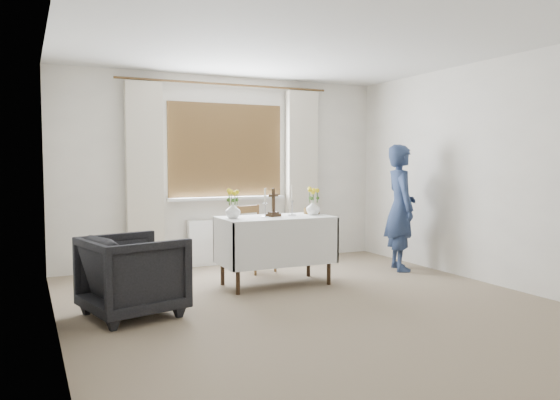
{
  "coord_description": "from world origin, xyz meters",
  "views": [
    {
      "loc": [
        -2.46,
        -4.44,
        1.36
      ],
      "look_at": [
        0.0,
        0.8,
        0.96
      ],
      "focal_mm": 35.0,
      "sensor_mm": 36.0,
      "label": 1
    }
  ],
  "objects_px": {
    "person": "(400,208)",
    "flower_vase_left": "(233,210)",
    "altar_table": "(276,251)",
    "flower_vase_right": "(313,208)",
    "wooden_chair": "(257,239)",
    "wooden_cross": "(273,202)",
    "armchair": "(133,275)"
  },
  "relations": [
    {
      "from": "person",
      "to": "flower_vase_left",
      "type": "bearing_deg",
      "value": 111.06
    },
    {
      "from": "altar_table",
      "to": "flower_vase_right",
      "type": "height_order",
      "value": "flower_vase_right"
    },
    {
      "from": "altar_table",
      "to": "flower_vase_left",
      "type": "distance_m",
      "value": 0.68
    },
    {
      "from": "altar_table",
      "to": "person",
      "type": "relative_size",
      "value": 0.78
    },
    {
      "from": "altar_table",
      "to": "wooden_chair",
      "type": "bearing_deg",
      "value": 83.1
    },
    {
      "from": "wooden_chair",
      "to": "person",
      "type": "relative_size",
      "value": 0.52
    },
    {
      "from": "flower_vase_right",
      "to": "wooden_chair",
      "type": "bearing_deg",
      "value": 116.49
    },
    {
      "from": "wooden_cross",
      "to": "flower_vase_left",
      "type": "bearing_deg",
      "value": 157.21
    },
    {
      "from": "wooden_chair",
      "to": "wooden_cross",
      "type": "relative_size",
      "value": 2.63
    },
    {
      "from": "wooden_chair",
      "to": "flower_vase_left",
      "type": "xyz_separation_m",
      "value": [
        -0.58,
        -0.72,
        0.44
      ]
    },
    {
      "from": "altar_table",
      "to": "flower_vase_left",
      "type": "relative_size",
      "value": 7.3
    },
    {
      "from": "wooden_chair",
      "to": "flower_vase_right",
      "type": "height_order",
      "value": "flower_vase_right"
    },
    {
      "from": "altar_table",
      "to": "wooden_cross",
      "type": "bearing_deg",
      "value": 121.48
    },
    {
      "from": "person",
      "to": "armchair",
      "type": "bearing_deg",
      "value": 120.52
    },
    {
      "from": "armchair",
      "to": "person",
      "type": "relative_size",
      "value": 0.5
    },
    {
      "from": "altar_table",
      "to": "armchair",
      "type": "relative_size",
      "value": 1.55
    },
    {
      "from": "altar_table",
      "to": "wooden_cross",
      "type": "xyz_separation_m",
      "value": [
        -0.02,
        0.03,
        0.54
      ]
    },
    {
      "from": "person",
      "to": "flower_vase_right",
      "type": "distance_m",
      "value": 1.31
    },
    {
      "from": "altar_table",
      "to": "armchair",
      "type": "xyz_separation_m",
      "value": [
        -1.65,
        -0.57,
        -0.02
      ]
    },
    {
      "from": "armchair",
      "to": "person",
      "type": "distance_m",
      "value": 3.53
    },
    {
      "from": "wooden_cross",
      "to": "flower_vase_right",
      "type": "distance_m",
      "value": 0.49
    },
    {
      "from": "flower_vase_left",
      "to": "flower_vase_right",
      "type": "height_order",
      "value": "flower_vase_left"
    },
    {
      "from": "altar_table",
      "to": "flower_vase_right",
      "type": "bearing_deg",
      "value": 0.35
    },
    {
      "from": "altar_table",
      "to": "wooden_chair",
      "type": "height_order",
      "value": "wooden_chair"
    },
    {
      "from": "wooden_chair",
      "to": "wooden_cross",
      "type": "distance_m",
      "value": 0.9
    },
    {
      "from": "wooden_chair",
      "to": "person",
      "type": "bearing_deg",
      "value": -39.23
    },
    {
      "from": "flower_vase_right",
      "to": "flower_vase_left",
      "type": "bearing_deg",
      "value": 177.85
    },
    {
      "from": "altar_table",
      "to": "flower_vase_right",
      "type": "relative_size",
      "value": 7.48
    },
    {
      "from": "armchair",
      "to": "person",
      "type": "xyz_separation_m",
      "value": [
        3.43,
        0.68,
        0.43
      ]
    },
    {
      "from": "person",
      "to": "wooden_cross",
      "type": "relative_size",
      "value": 5.06
    },
    {
      "from": "wooden_chair",
      "to": "altar_table",
      "type": "bearing_deg",
      "value": -114.79
    },
    {
      "from": "armchair",
      "to": "flower_vase_right",
      "type": "xyz_separation_m",
      "value": [
        2.13,
        0.57,
        0.48
      ]
    }
  ]
}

